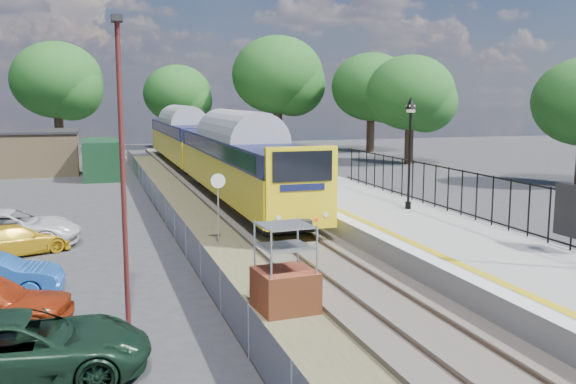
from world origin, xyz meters
name	(u,v)px	position (x,y,z in m)	size (l,w,h in m)	color
ground	(344,279)	(0.00, 0.00, 0.00)	(120.00, 120.00, 0.00)	#2D2D30
track_bed	(252,220)	(-0.47, 9.67, 0.09)	(5.90, 80.00, 0.29)	#473F38
platform	(364,213)	(4.20, 8.00, 0.45)	(5.00, 70.00, 0.90)	gray
platform_edge	(320,205)	(2.14, 8.00, 0.90)	(0.90, 70.00, 0.01)	silver
victorian_lamp_north	(410,127)	(5.30, 6.00, 4.30)	(0.44, 0.44, 4.60)	black
palisade_fence	(489,199)	(6.55, 2.24, 1.84)	(0.12, 26.00, 2.00)	black
wire_fence	(161,204)	(-4.20, 12.00, 0.60)	(0.06, 52.00, 1.20)	#999EA3
outbuilding	(35,153)	(-10.91, 31.21, 1.52)	(10.80, 10.10, 3.12)	#977C55
tree_line	(185,85)	(1.40, 42.00, 6.61)	(56.80, 43.80, 11.88)	#332319
train	(204,145)	(0.00, 24.49, 2.34)	(2.82, 40.83, 3.51)	yellow
brick_plinth	(285,270)	(-2.58, -2.32, 1.12)	(1.56, 1.56, 2.33)	brown
speed_sign	(218,197)	(-2.74, 5.65, 1.82)	(0.54, 0.12, 2.70)	#999EA3
carpark_lamp	(122,155)	(-6.51, -2.16, 4.16)	(0.25, 0.50, 7.32)	#4E1C1A
car_green	(21,348)	(-8.66, -4.75, 0.69)	(2.27, 4.93, 1.37)	black
car_yellow	(16,240)	(-9.81, 6.21, 0.54)	(1.50, 3.69, 1.07)	gold
car_white	(9,229)	(-10.18, 7.46, 0.71)	(2.35, 5.09, 1.41)	silver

